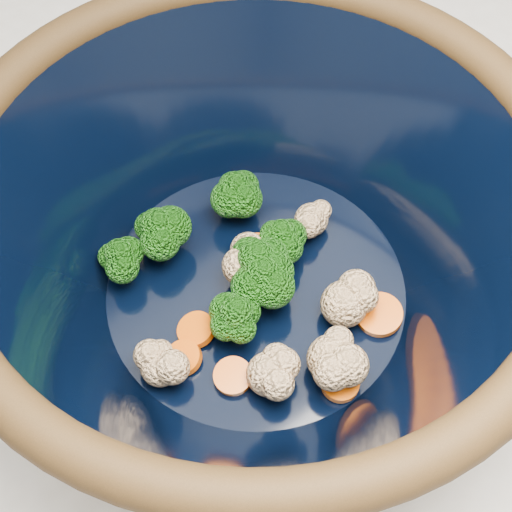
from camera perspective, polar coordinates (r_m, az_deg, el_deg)
The scene contains 3 objects.
counter at distance 0.97m, azimuth 4.91°, elevation -19.45°, with size 1.20×1.20×0.90m, color beige.
mixing_bowl at distance 0.48m, azimuth 0.00°, elevation 1.12°, with size 0.47×0.47×0.17m.
vegetable_pile at distance 0.51m, azimuth -0.60°, elevation -1.53°, with size 0.19×0.20×0.05m.
Camera 1 is at (-0.21, -0.14, 1.39)m, focal length 50.00 mm.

